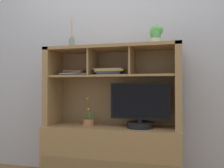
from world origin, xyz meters
TOP-DOWN VIEW (x-y plane):
  - back_wall at (0.00, 0.25)m, footprint 6.00×0.02m
  - media_console at (0.00, 0.01)m, footprint 1.30×0.48m
  - tv_monitor at (0.28, -0.03)m, footprint 0.55×0.24m
  - potted_orchid at (-0.24, -0.00)m, footprint 0.13×0.13m
  - magazine_stack_left at (-0.40, 0.05)m, footprint 0.30×0.22m
  - magazine_stack_centre at (-0.02, -0.01)m, footprint 0.30×0.25m
  - diffuser_bottle at (-0.42, 0.01)m, footprint 0.06×0.06m
  - potted_succulent at (0.42, 0.01)m, footprint 0.12×0.11m

SIDE VIEW (x-z plane):
  - media_console at x=0.00m, z-range -0.24..1.07m
  - potted_orchid at x=-0.24m, z-range 0.45..0.72m
  - tv_monitor at x=0.28m, z-range 0.51..0.93m
  - magazine_stack_left at x=-0.40m, z-range 1.03..1.09m
  - magazine_stack_centre at x=-0.02m, z-range 1.04..1.10m
  - diffuser_bottle at x=-0.42m, z-range 1.21..1.52m
  - back_wall at x=0.00m, z-range 0.00..2.80m
  - potted_succulent at x=0.42m, z-range 1.30..1.50m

